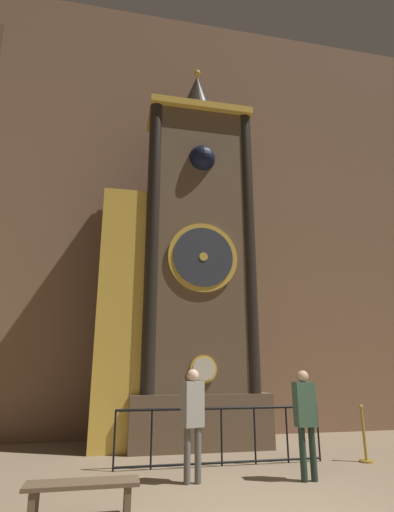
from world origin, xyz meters
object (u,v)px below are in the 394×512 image
(stanchion_post, at_px, (365,443))
(visitor_bench, at_px, (82,492))
(clock_tower, at_px, (185,268))
(visitor_near, at_px, (193,413))
(visitor_far, at_px, (305,413))

(stanchion_post, relative_size, visitor_bench, 0.77)
(stanchion_post, bearing_deg, clock_tower, 146.31)
(visitor_near, distance_m, stanchion_post, 3.85)
(visitor_near, height_order, visitor_far, visitor_near)
(visitor_near, relative_size, stanchion_post, 1.66)
(visitor_near, bearing_deg, clock_tower, 66.09)
(clock_tower, distance_m, stanchion_post, 5.64)
(clock_tower, relative_size, visitor_bench, 7.65)
(visitor_near, height_order, visitor_bench, visitor_near)
(visitor_near, height_order, stanchion_post, visitor_near)
(stanchion_post, distance_m, visitor_bench, 5.75)
(clock_tower, bearing_deg, visitor_bench, -114.97)
(clock_tower, xyz_separation_m, stanchion_post, (3.31, -2.21, -3.99))
(clock_tower, xyz_separation_m, visitor_near, (-0.37, -3.03, -3.27))
(visitor_far, bearing_deg, visitor_bench, -163.55)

